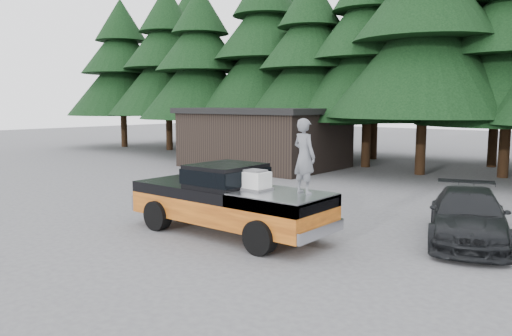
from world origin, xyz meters
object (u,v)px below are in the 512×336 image
Objects in this scene: pickup_truck at (229,210)px; parked_car at (468,216)px; man_on_bed at (304,156)px; air_compressor at (255,181)px; utility_building at (264,137)px.

parked_car reaches higher than pickup_truck.
pickup_truck is 3.22× the size of man_on_bed.
air_compressor reaches higher than parked_car.
man_on_bed is (1.25, 0.38, 0.70)m from air_compressor.
parked_car is at bearing 39.70° from air_compressor.
air_compressor is at bearing -160.27° from parked_car.
utility_building is (-10.49, 11.74, -0.60)m from man_on_bed.
parked_car is 16.17m from utility_building.
pickup_truck is 2.74m from man_on_bed.
parked_car is (3.09, 3.01, -1.59)m from man_on_bed.
utility_building reaches higher than man_on_bed.
pickup_truck is at bearing 179.50° from air_compressor.
parked_car is at bearing -32.75° from utility_building.
man_on_bed is at bearing 18.62° from air_compressor.
parked_car is at bearing -122.24° from man_on_bed.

